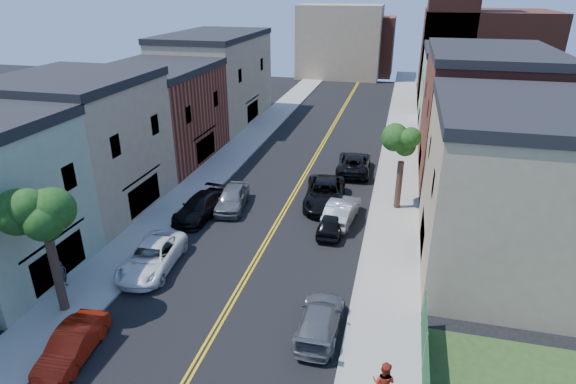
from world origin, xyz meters
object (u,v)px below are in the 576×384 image
Objects in this scene: black_car_left at (200,207)px; black_suv_lane at (325,193)px; white_pickup at (152,257)px; black_car_right at (331,223)px; grey_car_left at (232,198)px; dark_car_right_far at (354,163)px; red_sedan at (72,345)px; silver_car_right at (342,210)px; grey_car_right at (320,320)px; pedestrian_left at (62,274)px; pedestrian_right at (384,383)px.

black_suv_lane is (8.16, 4.10, 0.11)m from black_car_left.
black_car_right is at bearing 30.83° from white_pickup.
grey_car_left is 12.20m from dark_car_right_far.
red_sedan is 18.51m from silver_car_right.
white_pickup is at bearing -16.37° from grey_car_right.
black_car_left reaches higher than grey_car_right.
black_car_left is at bearing -140.19° from grey_car_left.
black_car_right is at bearing -84.07° from grey_car_right.
dark_car_right_far reaches higher than white_pickup.
black_suv_lane is (8.16, 10.97, 0.10)m from white_pickup.
black_suv_lane is (6.46, 2.27, 0.06)m from grey_car_left.
white_pickup reaches higher than grey_car_right.
silver_car_right is at bearing 52.30° from red_sedan.
black_car_right is 0.68× the size of dark_car_right_far.
pedestrian_left is at bearing -103.34° from black_car_left.
black_suv_lane is at bearing 33.45° from black_car_left.
black_suv_lane reaches higher than grey_car_left.
black_suv_lane reaches higher than black_car_left.
red_sedan is 13.31m from pedestrian_right.
dark_car_right_far reaches higher than black_car_right.
black_car_left is at bearing 46.76° from dark_car_right_far.
pedestrian_left is (-5.30, -11.67, 0.12)m from grey_car_left.
pedestrian_right reaches higher than black_car_right.
black_car_right is 2.09× the size of pedestrian_right.
grey_car_left is (1.55, 15.97, 0.13)m from red_sedan.
white_pickup is 0.94× the size of dark_car_right_far.
white_pickup is 13.67m from black_suv_lane.
pedestrian_right is at bearing -59.88° from grey_car_left.
grey_car_left is at bearing 77.94° from red_sedan.
dark_car_right_far is (9.32, 25.37, 0.13)m from red_sedan.
grey_car_right is (10.17, 4.25, -0.01)m from red_sedan.
grey_car_right is at bearing 98.91° from silver_car_right.
white_pickup is (-0.15, 7.27, 0.08)m from red_sedan.
pedestrian_left is at bearing -145.78° from white_pickup.
red_sedan is 0.80× the size of black_car_left.
red_sedan is at bearing -120.01° from black_suv_lane.
white_pickup is 0.88× the size of black_suv_lane.
black_suv_lane is 18.35m from pedestrian_right.
grey_car_right is 13.93m from pedestrian_left.
grey_car_left is 0.81× the size of dark_car_right_far.
white_pickup is at bearing 47.32° from silver_car_right.
black_car_left is (-1.70, -1.84, -0.05)m from grey_car_left.
silver_car_right is 17.63m from pedestrian_left.
dark_car_right_far is at bearing -65.74° from pedestrian_right.
black_suv_lane is at bearing -50.82° from silver_car_right.
white_pickup is 12.97m from silver_car_right.
pedestrian_right is at bearing 131.00° from grey_car_right.
pedestrian_left is 0.82× the size of pedestrian_right.
grey_car_right is at bearing -21.61° from white_pickup.
dark_car_right_far is 0.94× the size of black_suv_lane.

